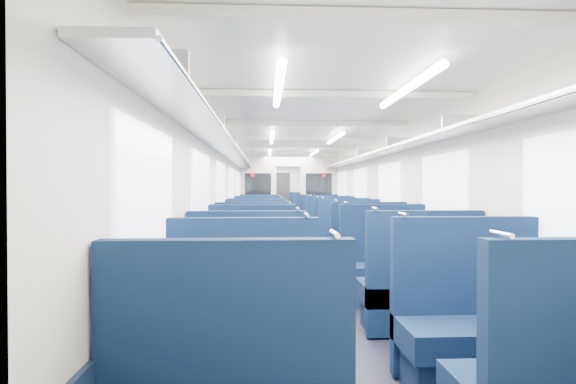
{
  "coord_description": "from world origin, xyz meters",
  "views": [
    {
      "loc": [
        -0.66,
        -10.33,
        1.43
      ],
      "look_at": [
        -0.07,
        1.52,
        1.28
      ],
      "focal_mm": 28.32,
      "sensor_mm": 36.0,
      "label": 1
    }
  ],
  "objects_px": {
    "seat_20": "(260,219)",
    "seat_27": "(303,212)",
    "seat_17": "(326,229)",
    "seat_13": "(340,239)",
    "seat_16": "(259,229)",
    "seat_21": "(312,219)",
    "seat_8": "(254,257)",
    "seat_10": "(256,247)",
    "seat_15": "(332,233)",
    "seat_2": "(241,337)",
    "seat_25": "(306,215)",
    "seat_5": "(419,294)",
    "seat_12": "(257,240)",
    "seat_23": "(309,217)",
    "seat_22": "(260,217)",
    "seat_14": "(258,233)",
    "seat_11": "(351,246)",
    "seat_26": "(261,213)",
    "seat_24": "(261,215)",
    "end_door": "(281,196)",
    "seat_6": "(252,272)",
    "seat_19": "(319,224)",
    "seat_4": "(248,295)",
    "seat_7": "(385,270)",
    "bulkhead": "(288,193)",
    "seat_9": "(366,257)",
    "seat_18": "(259,225)",
    "seat_3": "(474,332)"
  },
  "relations": [
    {
      "from": "seat_15",
      "to": "seat_21",
      "type": "xyz_separation_m",
      "value": [
        0.0,
        4.35,
        0.0
      ]
    },
    {
      "from": "seat_13",
      "to": "seat_6",
      "type": "bearing_deg",
      "value": -115.93
    },
    {
      "from": "seat_2",
      "to": "seat_22",
      "type": "distance_m",
      "value": 12.36
    },
    {
      "from": "seat_3",
      "to": "seat_18",
      "type": "relative_size",
      "value": 1.0
    },
    {
      "from": "seat_20",
      "to": "seat_14",
      "type": "bearing_deg",
      "value": -90.0
    },
    {
      "from": "seat_14",
      "to": "seat_15",
      "type": "relative_size",
      "value": 1.0
    },
    {
      "from": "seat_5",
      "to": "seat_27",
      "type": "xyz_separation_m",
      "value": [
        0.0,
        13.7,
        0.0
      ]
    },
    {
      "from": "seat_16",
      "to": "seat_20",
      "type": "height_order",
      "value": "same"
    },
    {
      "from": "seat_4",
      "to": "seat_24",
      "type": "xyz_separation_m",
      "value": [
        0.0,
        12.4,
        0.0
      ]
    },
    {
      "from": "seat_3",
      "to": "seat_24",
      "type": "relative_size",
      "value": 1.0
    },
    {
      "from": "seat_13",
      "to": "seat_16",
      "type": "xyz_separation_m",
      "value": [
        -1.66,
        2.26,
        0.0
      ]
    },
    {
      "from": "seat_10",
      "to": "seat_2",
      "type": "bearing_deg",
      "value": -90.0
    },
    {
      "from": "seat_2",
      "to": "seat_19",
      "type": "relative_size",
      "value": 1.0
    },
    {
      "from": "seat_22",
      "to": "seat_25",
      "type": "xyz_separation_m",
      "value": [
        1.66,
        1.23,
        0.0
      ]
    },
    {
      "from": "seat_7",
      "to": "seat_5",
      "type": "bearing_deg",
      "value": -90.0
    },
    {
      "from": "seat_24",
      "to": "seat_27",
      "type": "height_order",
      "value": "same"
    },
    {
      "from": "seat_2",
      "to": "seat_16",
      "type": "xyz_separation_m",
      "value": [
        0.0,
        8.06,
        0.0
      ]
    },
    {
      "from": "end_door",
      "to": "seat_14",
      "type": "relative_size",
      "value": 1.62
    },
    {
      "from": "seat_17",
      "to": "seat_19",
      "type": "bearing_deg",
      "value": 90.0
    },
    {
      "from": "seat_5",
      "to": "seat_16",
      "type": "height_order",
      "value": "same"
    },
    {
      "from": "end_door",
      "to": "seat_5",
      "type": "distance_m",
      "value": 14.97
    },
    {
      "from": "seat_27",
      "to": "seat_4",
      "type": "bearing_deg",
      "value": -96.92
    },
    {
      "from": "seat_5",
      "to": "seat_8",
      "type": "bearing_deg",
      "value": 125.27
    },
    {
      "from": "bulkhead",
      "to": "seat_19",
      "type": "bearing_deg",
      "value": -32.76
    },
    {
      "from": "seat_27",
      "to": "end_door",
      "type": "bearing_deg",
      "value": 123.83
    },
    {
      "from": "seat_11",
      "to": "seat_20",
      "type": "distance_m",
      "value": 6.87
    },
    {
      "from": "seat_11",
      "to": "seat_26",
      "type": "xyz_separation_m",
      "value": [
        -1.66,
        10.0,
        0.0
      ]
    },
    {
      "from": "seat_16",
      "to": "seat_27",
      "type": "distance_m",
      "value": 7.03
    },
    {
      "from": "end_door",
      "to": "seat_6",
      "type": "height_order",
      "value": "end_door"
    },
    {
      "from": "seat_21",
      "to": "seat_24",
      "type": "xyz_separation_m",
      "value": [
        -1.66,
        2.36,
        0.0
      ]
    },
    {
      "from": "seat_8",
      "to": "seat_10",
      "type": "distance_m",
      "value": 1.15
    },
    {
      "from": "bulkhead",
      "to": "seat_13",
      "type": "height_order",
      "value": "bulkhead"
    },
    {
      "from": "seat_9",
      "to": "seat_21",
      "type": "relative_size",
      "value": 1.0
    },
    {
      "from": "seat_7",
      "to": "seat_11",
      "type": "distance_m",
      "value": 2.28
    },
    {
      "from": "seat_15",
      "to": "seat_2",
      "type": "bearing_deg",
      "value": -103.53
    },
    {
      "from": "seat_6",
      "to": "seat_15",
      "type": "xyz_separation_m",
      "value": [
        1.66,
        4.52,
        0.0
      ]
    },
    {
      "from": "seat_9",
      "to": "seat_5",
      "type": "bearing_deg",
      "value": -90.0
    },
    {
      "from": "seat_17",
      "to": "seat_13",
      "type": "bearing_deg",
      "value": -90.0
    },
    {
      "from": "seat_11",
      "to": "seat_4",
      "type": "bearing_deg",
      "value": -115.49
    },
    {
      "from": "seat_6",
      "to": "seat_26",
      "type": "relative_size",
      "value": 1.0
    },
    {
      "from": "bulkhead",
      "to": "seat_21",
      "type": "relative_size",
      "value": 2.27
    },
    {
      "from": "seat_21",
      "to": "seat_27",
      "type": "bearing_deg",
      "value": 90.0
    },
    {
      "from": "seat_12",
      "to": "seat_23",
      "type": "distance_m",
      "value": 6.97
    },
    {
      "from": "seat_2",
      "to": "seat_4",
      "type": "distance_m",
      "value": 1.21
    },
    {
      "from": "seat_8",
      "to": "seat_18",
      "type": "xyz_separation_m",
      "value": [
        0.0,
        5.72,
        0.0
      ]
    },
    {
      "from": "seat_15",
      "to": "seat_16",
      "type": "xyz_separation_m",
      "value": [
        -1.66,
        1.16,
        0.0
      ]
    },
    {
      "from": "seat_20",
      "to": "seat_27",
      "type": "xyz_separation_m",
      "value": [
        1.66,
        3.52,
        0.0
      ]
    },
    {
      "from": "bulkhead",
      "to": "seat_9",
      "type": "distance_m",
      "value": 6.49
    },
    {
      "from": "seat_8",
      "to": "seat_25",
      "type": "distance_m",
      "value": 10.19
    },
    {
      "from": "seat_7",
      "to": "seat_13",
      "type": "distance_m",
      "value": 3.38
    }
  ]
}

